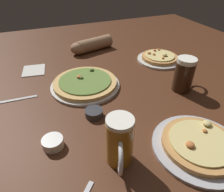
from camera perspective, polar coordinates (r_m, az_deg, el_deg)
ground_plane at (r=0.90m, az=0.00°, el=-1.82°), size 2.40×2.40×0.03m
pizza_plate_near at (r=0.74m, az=23.33°, el=-12.47°), size 0.30×0.30×0.05m
pizza_plate_far at (r=0.98m, az=-7.54°, el=3.52°), size 0.33×0.33×0.05m
pizza_plate_side at (r=1.27m, az=13.18°, el=10.36°), size 0.26×0.26×0.05m
beer_mug_dark at (r=0.60m, az=2.14°, el=-12.78°), size 0.08×0.14×0.16m
beer_mug_amber at (r=0.98m, az=19.67°, el=5.71°), size 0.14×0.09×0.16m
ramekin_sauce at (r=0.71m, az=-16.29°, el=-12.50°), size 0.07×0.07×0.03m
ramekin_butter at (r=0.80m, az=-5.10°, el=-4.76°), size 0.07×0.07×0.03m
napkin_folded at (r=1.20m, az=-21.13°, el=6.84°), size 0.13×0.15×0.01m
fork_spare at (r=0.99m, az=-26.27°, el=-1.04°), size 0.20×0.03×0.01m
diner_arm at (r=1.37m, az=-6.16°, el=14.05°), size 0.29×0.14×0.08m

